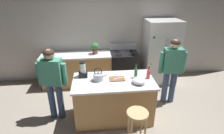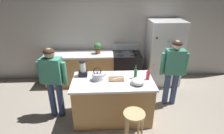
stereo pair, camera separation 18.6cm
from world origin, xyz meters
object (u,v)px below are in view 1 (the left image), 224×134
(kitchen_island, at_px, (114,99))
(bar_stool, at_px, (137,120))
(refrigerator, at_px, (160,52))
(person_by_island_left, at_px, (53,79))
(mixing_bowl, at_px, (139,81))
(tea_kettle, at_px, (98,77))
(blender_appliance, at_px, (83,70))
(bottle_olive_oil, at_px, (136,73))
(person_by_sink_right, at_px, (172,66))
(potted_plant, at_px, (95,48))
(cutting_board, at_px, (117,79))
(chef_knife, at_px, (118,78))
(bottle_soda, at_px, (148,74))
(stove_range, at_px, (124,67))

(kitchen_island, xyz_separation_m, bar_stool, (0.31, -0.76, 0.09))
(refrigerator, height_order, person_by_island_left, refrigerator)
(mixing_bowl, distance_m, tea_kettle, 0.79)
(blender_appliance, distance_m, mixing_bowl, 1.13)
(blender_appliance, relative_size, mixing_bowl, 1.25)
(refrigerator, relative_size, mixing_bowl, 6.91)
(person_by_island_left, bearing_deg, tea_kettle, -6.30)
(person_by_island_left, relative_size, bottle_olive_oil, 5.58)
(person_by_sink_right, distance_m, mixing_bowl, 1.09)
(potted_plant, xyz_separation_m, cutting_board, (0.40, -1.52, -0.16))
(cutting_board, bearing_deg, chef_knife, 0.00)
(person_by_island_left, xyz_separation_m, cutting_board, (1.26, -0.10, -0.02))
(tea_kettle, xyz_separation_m, cutting_board, (0.37, -0.00, -0.07))
(bottle_soda, bearing_deg, cutting_board, 177.69)
(refrigerator, distance_m, stove_range, 1.11)
(cutting_board, bearing_deg, refrigerator, 45.97)
(person_by_sink_right, relative_size, mixing_bowl, 6.04)
(bottle_olive_oil, distance_m, cutting_board, 0.40)
(bar_stool, bearing_deg, mixing_bowl, 75.69)
(person_by_sink_right, bearing_deg, blender_appliance, -173.94)
(potted_plant, xyz_separation_m, mixing_bowl, (0.79, -1.72, -0.11))
(stove_range, distance_m, bar_stool, 2.29)
(kitchen_island, relative_size, cutting_board, 5.33)
(bar_stool, distance_m, chef_knife, 0.90)
(kitchen_island, distance_m, refrigerator, 2.16)
(tea_kettle, xyz_separation_m, chef_knife, (0.39, -0.00, -0.06))
(kitchen_island, height_order, cutting_board, cutting_board)
(refrigerator, distance_m, chef_knife, 2.03)
(bar_stool, relative_size, cutting_board, 2.34)
(bottle_soda, bearing_deg, blender_appliance, 170.46)
(blender_appliance, bearing_deg, cutting_board, -15.95)
(person_by_island_left, relative_size, mixing_bowl, 5.96)
(bottle_olive_oil, relative_size, chef_knife, 1.25)
(chef_knife, bearing_deg, bar_stool, -94.66)
(bottle_soda, xyz_separation_m, chef_knife, (-0.60, 0.02, -0.07))
(potted_plant, bearing_deg, person_by_sink_right, -33.32)
(bottle_olive_oil, bearing_deg, person_by_island_left, 178.02)
(refrigerator, xyz_separation_m, bottle_olive_oil, (-1.03, -1.42, 0.11))
(person_by_island_left, xyz_separation_m, person_by_sink_right, (2.56, 0.30, 0.01))
(stove_range, relative_size, person_by_sink_right, 0.69)
(bar_stool, bearing_deg, chef_knife, 105.52)
(kitchen_island, bearing_deg, bar_stool, -67.49)
(stove_range, bearing_deg, bottle_olive_oil, -90.42)
(bottle_soda, bearing_deg, person_by_island_left, 176.23)
(bottle_olive_oil, bearing_deg, blender_appliance, 171.92)
(person_by_island_left, bearing_deg, chef_knife, -4.42)
(person_by_island_left, xyz_separation_m, chef_knife, (1.28, -0.10, -0.01))
(tea_kettle, bearing_deg, stove_range, 62.89)
(potted_plant, bearing_deg, refrigerator, -1.58)
(bottle_soda, bearing_deg, mixing_bowl, -142.16)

